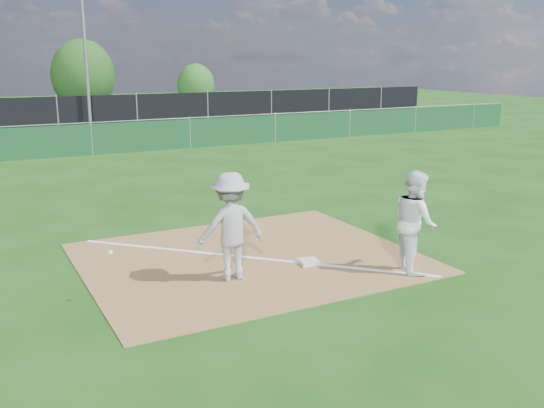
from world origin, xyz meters
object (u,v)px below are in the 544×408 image
Objects in this scene: car_mid at (29,111)px; tree_right at (196,86)px; light_pole at (85,51)px; first_base at (309,262)px; runner at (415,221)px; play_at_first at (231,226)px; car_right at (151,108)px; tree_mid at (83,76)px.

tree_right is at bearing -64.32° from car_mid.
light_pole is 23.42× the size of first_base.
tree_right is at bearing 72.48° from first_base.
light_pole is at bearing 21.01° from runner.
runner is at bearing -19.57° from play_at_first.
tree_right reaches higher than runner.
light_pole reaches higher than first_base.
tree_right is at bearing 4.36° from runner.
runner reaches higher than first_base.
car_right is (6.63, -1.61, 0.04)m from car_mid.
light_pole is 1.64× the size of tree_mid.
car_mid is 0.83× the size of car_right.
play_at_first is 27.45m from car_right.
first_base is at bearing -174.96° from car_mid.
car_right is 1.01× the size of tree_mid.
runner reaches higher than car_right.
first_base is at bearing -107.52° from tree_right.
light_pole is 3.00× the size of play_at_first.
car_right is at bearing 79.18° from first_base.
play_at_first is 33.22m from tree_mid.
first_base is at bearing -94.27° from tree_mid.
car_right is 8.92m from tree_right.
car_mid is 6.43m from tree_mid.
light_pole is 1.94× the size of car_mid.
car_mid is 0.84× the size of tree_mid.
light_pole is 6.96m from car_mid.
light_pole is 2.46× the size of tree_right.
car_mid is (0.00, 28.24, -0.25)m from play_at_first.
play_at_first is at bearing 89.52° from runner.
tree_right reaches higher than first_base.
tree_right is (5.51, 6.95, 0.94)m from car_right.
play_at_first is 0.54× the size of car_right.
first_base is (-0.69, -22.51, -3.94)m from light_pole.
runner is 34.06m from tree_mid.
car_mid is at bearing -130.44° from tree_mid.
first_base is 35.22m from tree_right.
tree_right is (10.59, 33.55, 1.62)m from first_base.
light_pole is at bearing 88.25° from first_base.
car_right is at bearing -67.36° from tree_mid.
first_base is at bearing -91.75° from light_pole.
light_pole reaches higher than car_right.
car_mid is (-2.23, 5.70, -3.31)m from light_pole.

